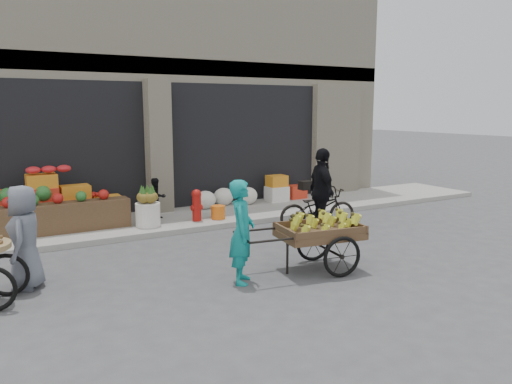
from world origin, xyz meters
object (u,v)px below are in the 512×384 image
vendor_grey (25,237)px  cyclist (322,192)px  orange_bucket (218,212)px  seated_person (157,198)px  bicycle (318,209)px  fire_hydrant (197,204)px  banana_cart (317,230)px  pineapple_bin (148,214)px  vendor_woman (242,232)px

vendor_grey → cyclist: bearing=112.0°
orange_bucket → seated_person: size_ratio=0.34×
bicycle → fire_hydrant: bearing=68.7°
banana_cart → cyclist: cyclist is taller
pineapple_bin → bicycle: 3.64m
orange_bucket → cyclist: bearing=-52.3°
orange_bucket → bicycle: 2.26m
pineapple_bin → cyclist: (3.07, -2.00, 0.53)m
vendor_grey → vendor_woman: bearing=82.3°
vendor_grey → fire_hydrant: bearing=140.5°
pineapple_bin → bicycle: (3.27, -1.60, 0.08)m
vendor_woman → orange_bucket: bearing=12.5°
pineapple_bin → fire_hydrant: 1.11m
banana_cart → vendor_grey: bearing=169.0°
orange_bucket → vendor_grey: vendor_grey is taller
pineapple_bin → cyclist: size_ratio=0.29×
seated_person → banana_cart: bearing=-85.3°
vendor_woman → fire_hydrant: bearing=19.9°
pineapple_bin → orange_bucket: 1.61m
fire_hydrant → cyclist: size_ratio=0.40×
orange_bucket → cyclist: cyclist is taller
seated_person → vendor_woman: (-0.15, -4.37, 0.20)m
fire_hydrant → orange_bucket: fire_hydrant is taller
vendor_grey → bicycle: 5.92m
pineapple_bin → banana_cart: bearing=-67.8°
banana_cart → bicycle: size_ratio=1.35×
seated_person → vendor_woman: 4.38m
banana_cart → pineapple_bin: bearing=120.2°
orange_bucket → seated_person: (-1.20, 0.70, 0.31)m
banana_cart → seated_person: bearing=112.8°
orange_bucket → bicycle: bicycle is taller
seated_person → vendor_grey: vendor_grey is taller
pineapple_bin → orange_bucket: bearing=-3.6°
fire_hydrant → cyclist: bearing=-44.7°
fire_hydrant → pineapple_bin: bearing=177.4°
pineapple_bin → orange_bucket: size_ratio=1.62×
vendor_woman → vendor_grey: 3.14m
pineapple_bin → vendor_grey: 3.56m
fire_hydrant → vendor_woman: 3.83m
orange_bucket → bicycle: (1.67, -1.50, 0.18)m
seated_person → bicycle: seated_person is taller
orange_bucket → banana_cart: 3.78m
fire_hydrant → seated_person: bearing=137.1°
banana_cart → vendor_woman: size_ratio=1.47×
orange_bucket → banana_cart: size_ratio=0.14×
cyclist → fire_hydrant: bearing=59.6°
fire_hydrant → orange_bucket: (0.50, -0.05, -0.23)m
vendor_grey → cyclist: 5.67m
vendor_woman → cyclist: size_ratio=0.87×
seated_person → vendor_grey: 4.25m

